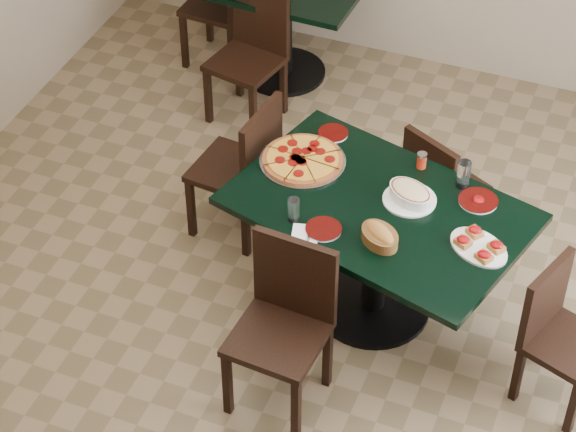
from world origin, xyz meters
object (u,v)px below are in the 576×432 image
at_px(back_table, 284,9).
at_px(lasagna_casserole, 410,194).
at_px(bread_basket, 380,236).
at_px(back_chair_near, 252,48).
at_px(chair_right, 558,329).
at_px(bruschetta_platter, 479,245).
at_px(chair_near, 285,315).
at_px(chair_far, 438,185).
at_px(pepperoni_pizza, 303,160).
at_px(main_table, 378,232).
at_px(chair_left, 245,163).

relative_size(back_table, lasagna_casserole, 3.71).
xyz_separation_m(lasagna_casserole, bread_basket, (-0.05, -0.35, -0.01)).
bearing_deg(back_chair_near, chair_right, -24.21).
distance_m(back_chair_near, bread_basket, 2.23).
bearing_deg(back_table, back_chair_near, -91.46).
height_order(lasagna_casserole, bruschetta_platter, lasagna_casserole).
xyz_separation_m(chair_near, back_chair_near, (-1.08, 2.14, -0.02)).
relative_size(chair_far, pepperoni_pizza, 1.74).
relative_size(back_chair_near, pepperoni_pizza, 1.93).
xyz_separation_m(main_table, bread_basket, (0.08, -0.25, 0.22)).
height_order(chair_far, chair_right, same).
bearing_deg(chair_near, bruschetta_platter, 39.42).
relative_size(main_table, chair_far, 2.08).
relative_size(chair_near, bruschetta_platter, 2.38).
distance_m(chair_left, bruschetta_platter, 1.54).
distance_m(main_table, bruschetta_platter, 0.60).
xyz_separation_m(chair_right, lasagna_casserole, (-0.88, 0.31, 0.35)).
xyz_separation_m(back_table, chair_near, (1.05, -2.62, -0.00)).
distance_m(back_table, lasagna_casserole, 2.34).
xyz_separation_m(lasagna_casserole, bruschetta_platter, (0.42, -0.22, -0.02)).
height_order(pepperoni_pizza, bread_basket, bread_basket).
xyz_separation_m(main_table, chair_far, (0.16, 0.63, -0.12)).
height_order(back_table, lasagna_casserole, lasagna_casserole).
distance_m(chair_far, chair_left, 1.10).
xyz_separation_m(bread_basket, bruschetta_platter, (0.47, 0.13, -0.02)).
bearing_deg(bruschetta_platter, chair_far, 147.62).
xyz_separation_m(chair_near, bread_basket, (0.33, 0.43, 0.27)).
bearing_deg(back_table, main_table, -54.24).
xyz_separation_m(chair_near, lasagna_casserole, (0.37, 0.78, 0.27)).
bearing_deg(chair_left, back_table, -159.94).
distance_m(chair_right, chair_left, 1.98).
bearing_deg(back_chair_near, bread_basket, -39.09).
relative_size(back_table, back_chair_near, 1.23).
bearing_deg(bread_basket, lasagna_casserole, 118.57).
height_order(chair_right, pepperoni_pizza, chair_right).
relative_size(chair_far, chair_right, 1.00).
bearing_deg(chair_near, back_chair_near, 120.77).
relative_size(chair_right, pepperoni_pizza, 1.74).
distance_m(pepperoni_pizza, bread_basket, 0.72).
height_order(chair_left, bread_basket, chair_left).
height_order(main_table, bread_basket, bread_basket).
bearing_deg(bruschetta_platter, chair_right, 18.61).
distance_m(chair_right, bread_basket, 0.99).
xyz_separation_m(chair_near, pepperoni_pizza, (-0.25, 0.87, 0.24)).
bearing_deg(bruschetta_platter, pepperoni_pizza, -166.30).
xyz_separation_m(pepperoni_pizza, bread_basket, (0.57, -0.44, 0.02)).
bearing_deg(lasagna_casserole, bread_basket, -71.04).
height_order(chair_far, chair_near, chair_near).
relative_size(chair_far, lasagna_casserole, 2.72).
bearing_deg(chair_left, lasagna_casserole, 83.01).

